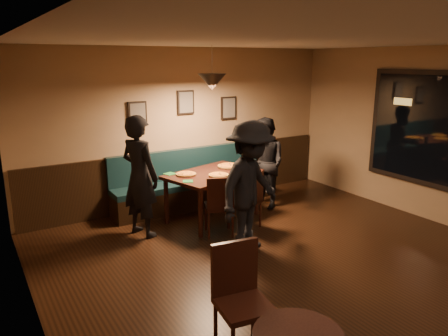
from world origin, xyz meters
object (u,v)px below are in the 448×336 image
Objects in this scene: soda_glass at (256,167)px; tabasco_bottle at (240,166)px; chair_near_left at (219,205)px; chair_near_right at (245,200)px; booth_bench at (194,179)px; diner_left at (140,177)px; diner_front at (250,187)px; cafe_chair_far at (244,304)px; dining_table at (213,196)px; diner_right at (265,163)px.

soda_glass is 1.25× the size of tabasco_bottle.
chair_near_right is (0.47, -0.00, -0.01)m from chair_near_left.
chair_near_right is (0.18, -1.35, -0.04)m from booth_bench.
diner_left is 1.01× the size of diner_front.
cafe_chair_far is (-1.99, -3.04, -0.34)m from tabasco_bottle.
dining_table is 3.41m from cafe_chair_far.
booth_bench is 1.36m from chair_near_right.
chair_near_left reaches higher than chair_near_right.
diner_left is 1.13× the size of diner_right.
diner_left is at bearing -90.58° from diner_right.
cafe_chair_far reaches higher than dining_table.
diner_front is 1.78× the size of cafe_chair_far.
diner_left reaches higher than cafe_chair_far.
diner_right is at bearing 5.88° from tabasco_bottle.
dining_table is 0.82× the size of diner_front.
chair_near_left is at bearing -160.33° from soda_glass.
chair_near_right is at bearing 39.24° from diner_front.
tabasco_bottle is (1.76, -0.02, -0.06)m from diner_left.
diner_left is at bearing -149.79° from booth_bench.
chair_near_right is at bearing -82.29° from booth_bench.
tabasco_bottle is (0.76, 0.58, 0.38)m from chair_near_left.
diner_left is at bearing 137.12° from chair_near_right.
diner_left reaches higher than dining_table.
chair_near_left is at bearing 77.50° from diner_front.
diner_front reaches higher than diner_right.
cafe_chair_far is (-0.23, -3.06, -0.40)m from diner_left.
diner_right is 1.58× the size of cafe_chair_far.
diner_right is (1.04, -0.71, 0.31)m from booth_bench.
booth_bench is 2.02× the size of dining_table.
diner_right is 0.89× the size of diner_front.
soda_glass is at bearing -55.35° from diner_right.
booth_bench is 3.25× the size of chair_near_right.
dining_table is at bearing 62.18° from diner_front.
chair_near_left is 6.48× the size of soda_glass.
chair_near_left is at bearing -102.13° from booth_bench.
diner_front is (1.10, -1.26, -0.01)m from diner_left.
booth_bench reaches higher than dining_table.
booth_bench is 1.66× the size of diner_front.
soda_glass is (0.66, -0.28, 0.47)m from dining_table.
booth_bench is at bearing 121.50° from tabasco_bottle.
booth_bench is 1.64× the size of diner_left.
cafe_chair_far reaches higher than tabasco_bottle.
chair_near_right is 0.76m from tabasco_bottle.
booth_bench is at bearing 99.91° from chair_near_left.
chair_near_right is 1.65m from diner_left.
diner_right is (2.33, 0.04, -0.11)m from diner_left.
diner_right reaches higher than booth_bench.
booth_bench is 2.95× the size of cafe_chair_far.
diner_right is (0.86, 0.64, 0.34)m from chair_near_right.
booth_bench is 1.30m from diner_right.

